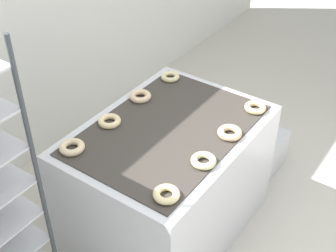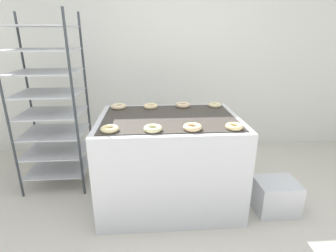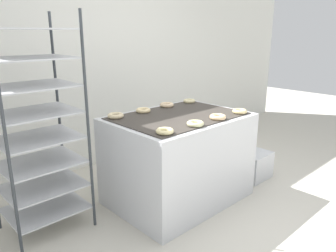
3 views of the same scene
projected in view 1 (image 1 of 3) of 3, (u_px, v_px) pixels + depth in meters
name	position (u px, v px, depth m)	size (l,w,h in m)	color
fryer_machine	(168.00, 181.00, 3.16)	(1.30, 0.95, 0.88)	silver
glaze_bin	(261.00, 151.00, 3.86)	(0.38, 0.32, 0.31)	silver
donut_near_left	(166.00, 194.00, 2.41)	(0.14, 0.14, 0.04)	beige
donut_near_midleft	(204.00, 161.00, 2.62)	(0.15, 0.15, 0.04)	beige
donut_near_midright	(230.00, 133.00, 2.83)	(0.15, 0.15, 0.04)	beige
donut_near_right	(255.00, 107.00, 3.05)	(0.14, 0.14, 0.04)	beige
donut_far_left	(72.00, 147.00, 2.72)	(0.15, 0.15, 0.04)	beige
donut_far_midleft	(110.00, 121.00, 2.93)	(0.14, 0.14, 0.04)	beige
donut_far_midright	(140.00, 96.00, 3.16)	(0.15, 0.15, 0.04)	beige
donut_far_right	(170.00, 77.00, 3.37)	(0.13, 0.13, 0.04)	beige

